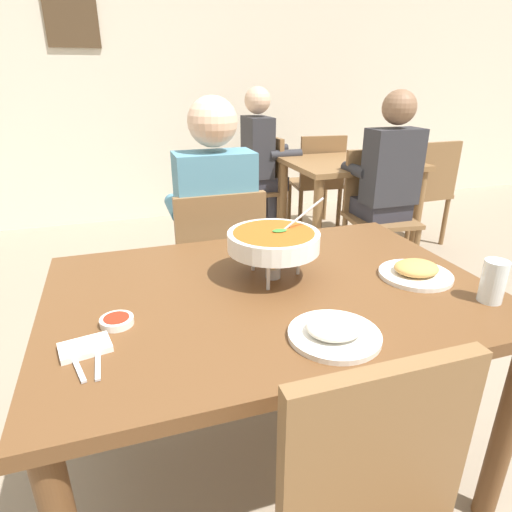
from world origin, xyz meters
name	(u,v)px	position (x,y,z in m)	size (l,w,h in m)	color
ground_plane	(268,463)	(0.00, 0.00, 0.00)	(16.00, 16.00, 0.00)	gray
cafe_rear_partition	(149,63)	(0.00, 3.41, 1.50)	(10.00, 0.10, 3.00)	beige
picture_frame_hung	(70,12)	(-0.63, 3.35, 1.90)	(0.44, 0.03, 0.56)	#4C3823
dining_table_main	(270,315)	(0.00, 0.00, 0.66)	(1.38, 0.96, 0.76)	brown
chair_diner_main	(218,266)	(0.00, 0.77, 0.51)	(0.44, 0.44, 0.90)	brown
diner_main	(214,219)	(0.00, 0.80, 0.75)	(0.40, 0.45, 1.31)	#2D2D38
curry_bowl	(274,241)	(0.03, 0.07, 0.89)	(0.33, 0.30, 0.26)	silver
rice_plate	(335,331)	(0.06, -0.32, 0.78)	(0.24, 0.24, 0.06)	white
appetizer_plate	(416,271)	(0.49, -0.08, 0.78)	(0.24, 0.24, 0.06)	white
sauce_dish	(117,321)	(-0.47, -0.08, 0.77)	(0.09, 0.09, 0.02)	white
napkin_folded	(85,347)	(-0.55, -0.18, 0.77)	(0.12, 0.08, 0.02)	white
fork_utensil	(76,362)	(-0.57, -0.23, 0.76)	(0.01, 0.17, 0.01)	silver
spoon_utensil	(98,358)	(-0.52, -0.23, 0.76)	(0.01, 0.17, 0.01)	silver
drink_glass	(493,283)	(0.59, -0.29, 0.82)	(0.07, 0.07, 0.13)	silver
dining_table_far	(350,177)	(1.38, 1.92, 0.62)	(1.00, 0.80, 0.76)	brown
chair_bg_left	(376,206)	(1.35, 1.46, 0.51)	(0.49, 0.49, 0.90)	brown
chair_bg_middle	(261,182)	(0.80, 2.47, 0.51)	(0.48, 0.48, 0.90)	brown
chair_bg_right	(424,187)	(2.06, 1.84, 0.51)	(0.45, 0.45, 0.90)	brown
chair_bg_corner	(318,177)	(1.37, 2.47, 0.51)	(0.49, 0.49, 0.90)	brown
patron_bg_left	(387,177)	(1.35, 1.36, 0.75)	(0.40, 0.45, 1.31)	#2D2D38
patron_bg_middle	(262,155)	(0.81, 2.46, 0.75)	(0.45, 0.40, 1.31)	#2D2D38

